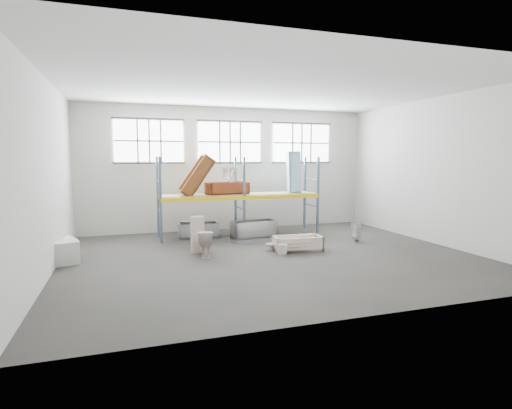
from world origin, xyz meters
name	(u,v)px	position (x,y,z in m)	size (l,w,h in m)	color
floor	(271,257)	(0.00, 0.00, -0.05)	(12.00, 10.00, 0.10)	#403B36
ceiling	(272,85)	(0.00, 0.00, 5.05)	(12.00, 10.00, 0.10)	silver
wall_back	(229,169)	(0.00, 5.05, 2.50)	(12.00, 0.10, 5.00)	beige
wall_front	(370,183)	(0.00, -5.05, 2.50)	(12.00, 0.10, 5.00)	#AFACA1
wall_left	(45,176)	(-6.05, 0.00, 2.50)	(0.10, 10.00, 5.00)	#BAB7AC
wall_right	(437,171)	(6.05, 0.00, 2.50)	(0.10, 10.00, 5.00)	#A5A299
window_left	(149,141)	(-3.20, 4.94, 3.60)	(2.60, 0.04, 1.60)	white
window_mid	(230,142)	(0.00, 4.94, 3.60)	(2.60, 0.04, 1.60)	white
window_right	(301,143)	(3.20, 4.94, 3.60)	(2.60, 0.04, 1.60)	white
rack_upright_la	(161,200)	(-3.00, 2.90, 1.50)	(0.08, 0.08, 3.00)	slate
rack_upright_lb	(158,197)	(-3.00, 4.10, 1.50)	(0.08, 0.08, 3.00)	slate
rack_upright_ma	(244,198)	(0.00, 2.90, 1.50)	(0.08, 0.08, 3.00)	slate
rack_upright_mb	(236,195)	(0.00, 4.10, 1.50)	(0.08, 0.08, 3.00)	slate
rack_upright_ra	(318,195)	(3.00, 2.90, 1.50)	(0.08, 0.08, 3.00)	slate
rack_upright_rb	(305,193)	(3.00, 4.10, 1.50)	(0.08, 0.08, 3.00)	slate
rack_beam_front	(244,198)	(0.00, 2.90, 1.50)	(6.00, 0.10, 0.14)	yellow
rack_beam_back	(236,195)	(0.00, 4.10, 1.50)	(6.00, 0.10, 0.14)	yellow
shelf_deck	(240,194)	(0.00, 3.50, 1.58)	(5.90, 1.10, 0.03)	gray
wet_patch	(246,239)	(0.00, 2.70, 0.00)	(1.80, 1.80, 0.00)	black
bathtub_beige	(298,243)	(1.07, 0.44, 0.23)	(1.53, 0.72, 0.45)	beige
cistern_spare	(306,241)	(1.38, 0.50, 0.28)	(0.44, 0.21, 0.42)	beige
sink_in_tub	(271,245)	(0.27, 0.75, 0.16)	(0.39, 0.39, 0.13)	#C3AFA3
toilet_beige	(206,243)	(-1.90, 0.55, 0.40)	(0.45, 0.78, 0.80)	beige
cistern_tall	(197,234)	(-2.05, 1.13, 0.57)	(0.37, 0.24, 1.14)	beige
toilet_white	(357,232)	(3.63, 1.05, 0.35)	(0.32, 0.32, 0.70)	silver
steel_tub_left	(199,230)	(-1.59, 3.58, 0.27)	(1.47, 0.69, 0.54)	#9B9FA3
steel_tub_right	(254,228)	(0.43, 3.10, 0.30)	(1.64, 0.77, 0.60)	#ADAFB6
rust_tub_flat	(227,188)	(-0.49, 3.52, 1.82)	(1.56, 0.73, 0.44)	#964821
rust_tub_tilted	(196,176)	(-1.66, 3.44, 2.29)	(1.63, 0.76, 0.46)	brown
sink_on_shelf	(231,181)	(-0.43, 3.23, 2.09)	(0.68, 0.53, 0.61)	silver
blue_tub_upright	(293,172)	(2.24, 3.56, 2.40)	(1.62, 0.76, 0.46)	#91C6E1
bucket	(283,249)	(0.39, 0.06, 0.16)	(0.27, 0.27, 0.32)	beige
carton_near	(64,253)	(-5.82, 0.91, 0.32)	(0.74, 0.64, 0.64)	beige
carton_far	(63,245)	(-6.04, 2.34, 0.24)	(0.58, 0.58, 0.48)	white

